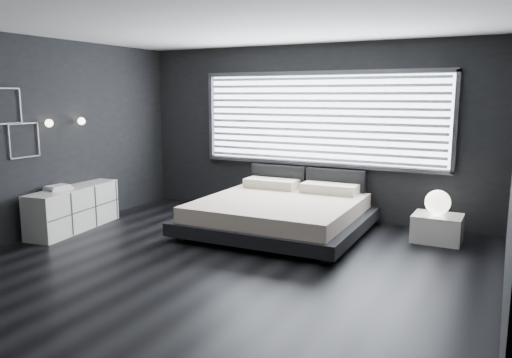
% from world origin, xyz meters
% --- Properties ---
extents(room, '(6.04, 6.00, 2.80)m').
position_xyz_m(room, '(0.00, 0.00, 1.40)').
color(room, black).
rests_on(room, ground).
extents(window, '(4.14, 0.09, 1.52)m').
position_xyz_m(window, '(0.20, 2.70, 1.61)').
color(window, white).
rests_on(window, ground).
extents(headboard, '(1.96, 0.16, 0.52)m').
position_xyz_m(headboard, '(0.02, 2.64, 0.57)').
color(headboard, black).
rests_on(headboard, ground).
extents(sconce_near, '(0.18, 0.11, 0.11)m').
position_xyz_m(sconce_near, '(-2.88, 0.05, 1.60)').
color(sconce_near, silver).
rests_on(sconce_near, ground).
extents(sconce_far, '(0.18, 0.11, 0.11)m').
position_xyz_m(sconce_far, '(-2.88, 0.65, 1.60)').
color(sconce_far, silver).
rests_on(sconce_far, ground).
extents(wall_art_upper, '(0.01, 0.48, 0.48)m').
position_xyz_m(wall_art_upper, '(-2.98, -0.55, 1.85)').
color(wall_art_upper, '#47474C').
rests_on(wall_art_upper, ground).
extents(wall_art_lower, '(0.01, 0.48, 0.48)m').
position_xyz_m(wall_art_lower, '(-2.98, -0.30, 1.38)').
color(wall_art_lower, '#47474C').
rests_on(wall_art_lower, ground).
extents(bed, '(2.46, 2.35, 0.63)m').
position_xyz_m(bed, '(0.02, 1.60, 0.29)').
color(bed, black).
rests_on(bed, ground).
extents(nightstand, '(0.65, 0.54, 0.37)m').
position_xyz_m(nightstand, '(2.15, 2.13, 0.19)').
color(nightstand, white).
rests_on(nightstand, ground).
extents(orb_lamp, '(0.34, 0.34, 0.34)m').
position_xyz_m(orb_lamp, '(2.13, 2.15, 0.54)').
color(orb_lamp, white).
rests_on(orb_lamp, nightstand).
extents(dresser, '(0.67, 1.65, 0.64)m').
position_xyz_m(dresser, '(-2.78, 0.30, 0.32)').
color(dresser, white).
rests_on(dresser, ground).
extents(book_stack, '(0.31, 0.37, 0.07)m').
position_xyz_m(book_stack, '(-2.80, 0.06, 0.68)').
color(book_stack, silver).
rests_on(book_stack, dresser).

